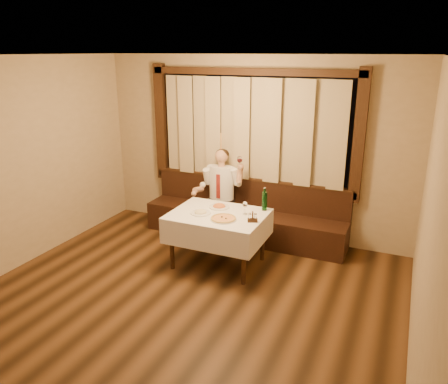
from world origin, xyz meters
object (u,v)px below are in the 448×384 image
at_px(pasta_cream, 201,211).
at_px(banquette, 245,219).
at_px(dining_table, 218,221).
at_px(seated_man, 220,187).
at_px(green_bottle, 265,201).
at_px(cruet_caddy, 253,218).
at_px(pasta_red, 219,205).
at_px(pizza, 223,219).

bearing_deg(pasta_cream, banquette, 79.30).
distance_m(dining_table, seated_man, 1.03).
distance_m(dining_table, pasta_cream, 0.28).
bearing_deg(pasta_cream, green_bottle, 32.44).
relative_size(cruet_caddy, seated_man, 0.10).
height_order(pasta_red, pasta_cream, pasta_red).
xyz_separation_m(banquette, pizza, (0.16, -1.20, 0.46)).
relative_size(dining_table, cruet_caddy, 9.03).
distance_m(banquette, seated_man, 0.64).
bearing_deg(pizza, dining_table, 131.18).
bearing_deg(green_bottle, cruet_caddy, -90.00).
height_order(banquette, cruet_caddy, banquette).
distance_m(banquette, pasta_red, 0.95).
bearing_deg(pasta_red, pizza, -59.01).
bearing_deg(seated_man, pasta_red, -66.67).
bearing_deg(seated_man, pasta_cream, -80.28).
bearing_deg(pasta_red, pasta_cream, -112.80).
bearing_deg(cruet_caddy, pizza, 169.72).
height_order(dining_table, seated_man, seated_man).
relative_size(pizza, green_bottle, 1.07).
xyz_separation_m(pizza, pasta_red, (-0.24, 0.40, 0.02)).
distance_m(pasta_cream, green_bottle, 0.89).
height_order(banquette, seated_man, seated_man).
distance_m(pasta_red, seated_man, 0.78).
bearing_deg(pasta_cream, pizza, -12.21).
distance_m(banquette, pizza, 1.30).
bearing_deg(green_bottle, banquette, 129.10).
xyz_separation_m(banquette, seated_man, (-0.39, -0.09, 0.50)).
bearing_deg(green_bottle, dining_table, -144.99).
bearing_deg(pizza, pasta_cream, 167.79).
height_order(banquette, green_bottle, green_bottle).
relative_size(banquette, pasta_cream, 11.76).
relative_size(pizza, pasta_red, 1.22).
distance_m(dining_table, pizza, 0.27).
relative_size(dining_table, pasta_cream, 4.67).
bearing_deg(pizza, green_bottle, 56.05).
bearing_deg(pizza, cruet_caddy, 12.58).
xyz_separation_m(pasta_cream, seated_man, (-0.18, 1.04, 0.02)).
distance_m(pizza, seated_man, 1.24).
height_order(banquette, pasta_red, banquette).
bearing_deg(pasta_red, dining_table, -69.69).
relative_size(pasta_red, green_bottle, 0.87).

